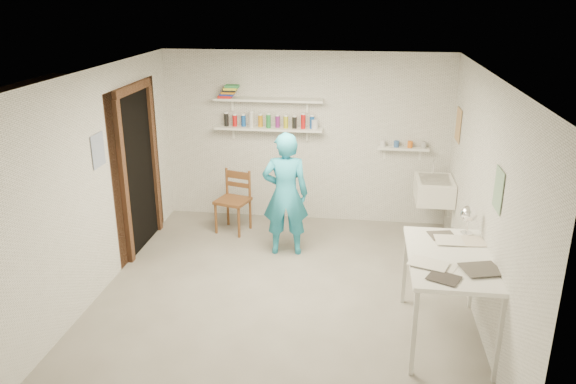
# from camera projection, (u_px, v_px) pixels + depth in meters

# --- Properties ---
(floor) EXTENTS (4.00, 4.50, 0.02)m
(floor) POSITION_uv_depth(u_px,v_px,m) (283.00, 295.00, 6.18)
(floor) COLOR slate
(floor) RESTS_ON ground
(ceiling) EXTENTS (4.00, 4.50, 0.02)m
(ceiling) POSITION_uv_depth(u_px,v_px,m) (282.00, 72.00, 5.37)
(ceiling) COLOR silver
(ceiling) RESTS_ON wall_back
(wall_back) EXTENTS (4.00, 0.02, 2.40)m
(wall_back) POSITION_uv_depth(u_px,v_px,m) (305.00, 138.00, 7.88)
(wall_back) COLOR silver
(wall_back) RESTS_ON ground
(wall_front) EXTENTS (4.00, 0.02, 2.40)m
(wall_front) POSITION_uv_depth(u_px,v_px,m) (234.00, 306.00, 3.66)
(wall_front) COLOR silver
(wall_front) RESTS_ON ground
(wall_left) EXTENTS (0.02, 4.50, 2.40)m
(wall_left) POSITION_uv_depth(u_px,v_px,m) (98.00, 183.00, 6.02)
(wall_left) COLOR silver
(wall_left) RESTS_ON ground
(wall_right) EXTENTS (0.02, 4.50, 2.40)m
(wall_right) POSITION_uv_depth(u_px,v_px,m) (485.00, 200.00, 5.52)
(wall_right) COLOR silver
(wall_right) RESTS_ON ground
(doorway_recess) EXTENTS (0.02, 0.90, 2.00)m
(doorway_recess) POSITION_uv_depth(u_px,v_px,m) (139.00, 172.00, 7.07)
(doorway_recess) COLOR black
(doorway_recess) RESTS_ON wall_left
(corridor_box) EXTENTS (1.40, 1.50, 2.10)m
(corridor_box) POSITION_uv_depth(u_px,v_px,m) (85.00, 166.00, 7.14)
(corridor_box) COLOR brown
(corridor_box) RESTS_ON ground
(door_lintel) EXTENTS (0.06, 1.05, 0.10)m
(door_lintel) POSITION_uv_depth(u_px,v_px,m) (132.00, 88.00, 6.71)
(door_lintel) COLOR brown
(door_lintel) RESTS_ON wall_left
(door_jamb_near) EXTENTS (0.06, 0.10, 2.00)m
(door_jamb_near) POSITION_uv_depth(u_px,v_px,m) (124.00, 184.00, 6.60)
(door_jamb_near) COLOR brown
(door_jamb_near) RESTS_ON ground
(door_jamb_far) EXTENTS (0.06, 0.10, 2.00)m
(door_jamb_far) POSITION_uv_depth(u_px,v_px,m) (154.00, 161.00, 7.53)
(door_jamb_far) COLOR brown
(door_jamb_far) RESTS_ON ground
(shelf_lower) EXTENTS (1.50, 0.22, 0.03)m
(shelf_lower) POSITION_uv_depth(u_px,v_px,m) (269.00, 129.00, 7.77)
(shelf_lower) COLOR white
(shelf_lower) RESTS_ON wall_back
(shelf_upper) EXTENTS (1.50, 0.22, 0.03)m
(shelf_upper) POSITION_uv_depth(u_px,v_px,m) (268.00, 100.00, 7.64)
(shelf_upper) COLOR white
(shelf_upper) RESTS_ON wall_back
(ledge_shelf) EXTENTS (0.70, 0.14, 0.03)m
(ledge_shelf) POSITION_uv_depth(u_px,v_px,m) (403.00, 148.00, 7.66)
(ledge_shelf) COLOR white
(ledge_shelf) RESTS_ON wall_back
(poster_left) EXTENTS (0.01, 0.28, 0.36)m
(poster_left) POSITION_uv_depth(u_px,v_px,m) (98.00, 150.00, 5.95)
(poster_left) COLOR #334C7F
(poster_left) RESTS_ON wall_left
(poster_right_a) EXTENTS (0.01, 0.34, 0.42)m
(poster_right_a) POSITION_uv_depth(u_px,v_px,m) (458.00, 125.00, 7.09)
(poster_right_a) COLOR #995933
(poster_right_a) RESTS_ON wall_right
(poster_right_b) EXTENTS (0.01, 0.30, 0.38)m
(poster_right_b) POSITION_uv_depth(u_px,v_px,m) (498.00, 190.00, 4.91)
(poster_right_b) COLOR #3F724C
(poster_right_b) RESTS_ON wall_right
(belfast_sink) EXTENTS (0.48, 0.60, 0.30)m
(belfast_sink) POSITION_uv_depth(u_px,v_px,m) (434.00, 190.00, 7.31)
(belfast_sink) COLOR white
(belfast_sink) RESTS_ON wall_right
(man) EXTENTS (0.61, 0.44, 1.57)m
(man) POSITION_uv_depth(u_px,v_px,m) (285.00, 194.00, 6.91)
(man) COLOR #2596BB
(man) RESTS_ON ground
(wall_clock) EXTENTS (0.28, 0.07, 0.28)m
(wall_clock) POSITION_uv_depth(u_px,v_px,m) (290.00, 169.00, 7.02)
(wall_clock) COLOR beige
(wall_clock) RESTS_ON man
(wooden_chair) EXTENTS (0.51, 0.49, 0.89)m
(wooden_chair) POSITION_uv_depth(u_px,v_px,m) (233.00, 201.00, 7.66)
(wooden_chair) COLOR brown
(wooden_chair) RESTS_ON ground
(work_table) EXTENTS (0.78, 1.30, 0.86)m
(work_table) POSITION_uv_depth(u_px,v_px,m) (447.00, 298.00, 5.26)
(work_table) COLOR white
(work_table) RESTS_ON ground
(desk_lamp) EXTENTS (0.16, 0.16, 0.16)m
(desk_lamp) POSITION_uv_depth(u_px,v_px,m) (469.00, 214.00, 5.50)
(desk_lamp) COLOR white
(desk_lamp) RESTS_ON work_table
(spray_cans) EXTENTS (1.34, 0.06, 0.17)m
(spray_cans) POSITION_uv_depth(u_px,v_px,m) (269.00, 121.00, 7.74)
(spray_cans) COLOR black
(spray_cans) RESTS_ON shelf_lower
(book_stack) EXTENTS (0.28, 0.14, 0.17)m
(book_stack) POSITION_uv_depth(u_px,v_px,m) (229.00, 92.00, 7.67)
(book_stack) COLOR red
(book_stack) RESTS_ON shelf_upper
(ledge_pots) EXTENTS (0.48, 0.07, 0.09)m
(ledge_pots) POSITION_uv_depth(u_px,v_px,m) (403.00, 144.00, 7.64)
(ledge_pots) COLOR silver
(ledge_pots) RESTS_ON ledge_shelf
(papers) EXTENTS (0.30, 0.22, 0.03)m
(papers) POSITION_uv_depth(u_px,v_px,m) (452.00, 255.00, 5.11)
(papers) COLOR silver
(papers) RESTS_ON work_table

